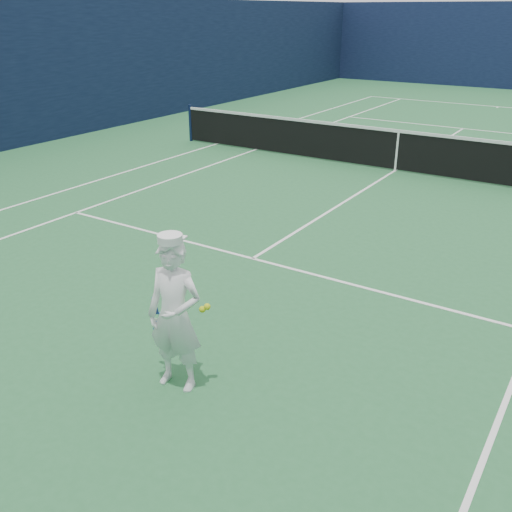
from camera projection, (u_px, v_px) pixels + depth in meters
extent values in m
plane|color=#266437|center=(395.00, 171.00, 13.99)|extent=(80.00, 80.00, 0.00)
cube|color=white|center=(498.00, 107.00, 23.15)|extent=(11.03, 0.06, 0.01)
cube|color=white|center=(215.00, 144.00, 16.71)|extent=(0.06, 23.83, 0.01)
cube|color=white|center=(255.00, 150.00, 16.03)|extent=(0.06, 23.77, 0.01)
cube|color=white|center=(463.00, 129.00, 18.92)|extent=(8.23, 0.06, 0.01)
cube|color=white|center=(253.00, 259.00, 9.05)|extent=(8.23, 0.06, 0.01)
cube|color=white|center=(395.00, 171.00, 13.99)|extent=(0.06, 12.80, 0.01)
cube|color=white|center=(498.00, 107.00, 23.03)|extent=(0.06, 0.30, 0.01)
cube|color=#0E1836|center=(100.00, 65.00, 18.17)|extent=(0.12, 36.12, 4.00)
cylinder|color=#141E4C|center=(190.00, 123.00, 16.96)|extent=(0.09, 0.09, 1.07)
cube|color=black|center=(397.00, 151.00, 13.79)|extent=(12.79, 0.02, 0.92)
cube|color=white|center=(399.00, 131.00, 13.60)|extent=(12.79, 0.04, 0.07)
cube|color=white|center=(397.00, 152.00, 13.80)|extent=(0.05, 0.03, 0.94)
imported|color=white|center=(175.00, 316.00, 5.71)|extent=(0.65, 0.49, 1.64)
cylinder|color=white|center=(170.00, 239.00, 5.38)|extent=(0.24, 0.24, 0.08)
cube|color=white|center=(177.00, 237.00, 5.50)|extent=(0.19, 0.13, 0.02)
cylinder|color=navy|center=(155.00, 305.00, 5.87)|extent=(0.05, 0.09, 0.22)
cube|color=#205CB2|center=(160.00, 318.00, 5.99)|extent=(0.03, 0.02, 0.14)
torus|color=#205CB2|center=(164.00, 332.00, 6.13)|extent=(0.31, 0.15, 0.29)
cube|color=beige|center=(164.00, 332.00, 6.13)|extent=(0.22, 0.04, 0.30)
sphere|color=yellow|center=(202.00, 309.00, 5.67)|extent=(0.07, 0.07, 0.07)
sphere|color=yellow|center=(207.00, 307.00, 5.66)|extent=(0.07, 0.07, 0.07)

